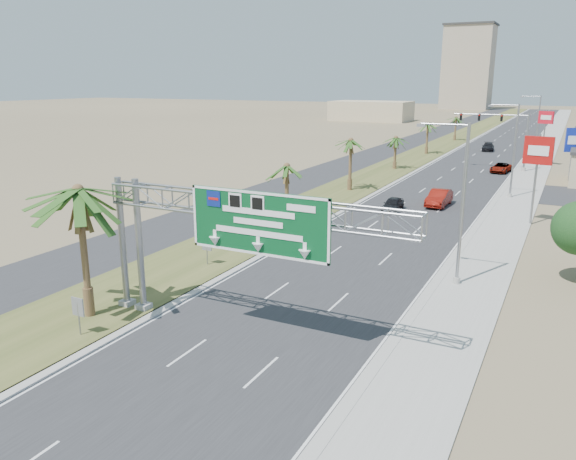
% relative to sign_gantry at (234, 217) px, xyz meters
% --- Properties ---
extents(ground, '(600.00, 600.00, 0.00)m').
position_rel_sign_gantry_xyz_m(ground, '(1.06, -9.93, -6.06)').
color(ground, '#8C7A59').
rests_on(ground, ground).
extents(road, '(12.00, 300.00, 0.02)m').
position_rel_sign_gantry_xyz_m(road, '(1.06, 100.07, -6.05)').
color(road, '#28282B').
rests_on(road, ground).
extents(sidewalk_right, '(4.00, 300.00, 0.10)m').
position_rel_sign_gantry_xyz_m(sidewalk_right, '(9.56, 100.07, -6.01)').
color(sidewalk_right, '#9E9B93').
rests_on(sidewalk_right, ground).
extents(median_grass, '(7.00, 300.00, 0.12)m').
position_rel_sign_gantry_xyz_m(median_grass, '(-8.94, 100.07, -6.00)').
color(median_grass, '#454D22').
rests_on(median_grass, ground).
extents(opposing_road, '(8.00, 300.00, 0.02)m').
position_rel_sign_gantry_xyz_m(opposing_road, '(-15.94, 100.07, -6.05)').
color(opposing_road, '#28282B').
rests_on(opposing_road, ground).
extents(sign_gantry, '(16.75, 1.24, 7.50)m').
position_rel_sign_gantry_xyz_m(sign_gantry, '(0.00, 0.00, 0.00)').
color(sign_gantry, gray).
rests_on(sign_gantry, ground).
extents(palm_near, '(5.70, 5.70, 8.35)m').
position_rel_sign_gantry_xyz_m(palm_near, '(-8.14, -1.93, 0.87)').
color(palm_near, brown).
rests_on(palm_near, ground).
extents(palm_row_b, '(3.99, 3.99, 5.95)m').
position_rel_sign_gantry_xyz_m(palm_row_b, '(-8.44, 22.07, -1.16)').
color(palm_row_b, brown).
rests_on(palm_row_b, ground).
extents(palm_row_c, '(3.99, 3.99, 6.75)m').
position_rel_sign_gantry_xyz_m(palm_row_c, '(-8.44, 38.07, -0.39)').
color(palm_row_c, brown).
rests_on(palm_row_c, ground).
extents(palm_row_d, '(3.99, 3.99, 5.45)m').
position_rel_sign_gantry_xyz_m(palm_row_d, '(-8.44, 56.07, -1.64)').
color(palm_row_d, brown).
rests_on(palm_row_d, ground).
extents(palm_row_e, '(3.99, 3.99, 6.15)m').
position_rel_sign_gantry_xyz_m(palm_row_e, '(-8.44, 75.07, -0.97)').
color(palm_row_e, brown).
rests_on(palm_row_e, ground).
extents(palm_row_f, '(3.99, 3.99, 5.75)m').
position_rel_sign_gantry_xyz_m(palm_row_f, '(-8.44, 100.07, -1.35)').
color(palm_row_f, brown).
rests_on(palm_row_f, ground).
extents(streetlight_near, '(3.27, 0.44, 10.00)m').
position_rel_sign_gantry_xyz_m(streetlight_near, '(8.36, 12.07, -1.36)').
color(streetlight_near, gray).
rests_on(streetlight_near, ground).
extents(streetlight_mid, '(3.27, 0.44, 10.00)m').
position_rel_sign_gantry_xyz_m(streetlight_mid, '(8.36, 42.07, -1.36)').
color(streetlight_mid, gray).
rests_on(streetlight_mid, ground).
extents(streetlight_far, '(3.27, 0.44, 10.00)m').
position_rel_sign_gantry_xyz_m(streetlight_far, '(8.36, 78.07, -1.36)').
color(streetlight_far, gray).
rests_on(streetlight_far, ground).
extents(signal_mast, '(10.28, 0.71, 8.00)m').
position_rel_sign_gantry_xyz_m(signal_mast, '(6.23, 62.05, -1.21)').
color(signal_mast, gray).
rests_on(signal_mast, ground).
extents(median_signback_a, '(0.75, 0.08, 2.08)m').
position_rel_sign_gantry_xyz_m(median_signback_a, '(-6.74, -3.93, -4.61)').
color(median_signback_a, gray).
rests_on(median_signback_a, ground).
extents(median_signback_b, '(0.75, 0.08, 2.08)m').
position_rel_sign_gantry_xyz_m(median_signback_b, '(-7.44, 8.07, -4.61)').
color(median_signback_b, gray).
rests_on(median_signback_b, ground).
extents(tower_distant, '(20.00, 16.00, 35.00)m').
position_rel_sign_gantry_xyz_m(tower_distant, '(-30.94, 240.07, 11.44)').
color(tower_distant, tan).
rests_on(tower_distant, ground).
extents(building_distant_left, '(24.00, 14.00, 6.00)m').
position_rel_sign_gantry_xyz_m(building_distant_left, '(-43.94, 150.07, -3.06)').
color(building_distant_left, tan).
rests_on(building_distant_left, ground).
extents(car_left_lane, '(1.70, 3.95, 1.33)m').
position_rel_sign_gantry_xyz_m(car_left_lane, '(-0.94, 30.11, -5.39)').
color(car_left_lane, black).
rests_on(car_left_lane, ground).
extents(car_mid_lane, '(1.90, 5.07, 1.66)m').
position_rel_sign_gantry_xyz_m(car_mid_lane, '(2.56, 34.51, -5.23)').
color(car_mid_lane, maroon).
rests_on(car_mid_lane, ground).
extents(car_right_lane, '(2.66, 4.87, 1.29)m').
position_rel_sign_gantry_xyz_m(car_right_lane, '(5.49, 59.86, -5.41)').
color(car_right_lane, gray).
rests_on(car_right_lane, ground).
extents(car_far, '(2.48, 5.10, 1.43)m').
position_rel_sign_gantry_xyz_m(car_far, '(0.38, 84.76, -5.34)').
color(car_far, black).
rests_on(car_far, ground).
extents(pole_sign_red_near, '(2.42, 0.64, 7.95)m').
position_rel_sign_gantry_xyz_m(pole_sign_red_near, '(11.48, 30.60, 0.10)').
color(pole_sign_red_near, gray).
rests_on(pole_sign_red_near, ground).
extents(pole_sign_blue, '(1.97, 1.02, 6.85)m').
position_rel_sign_gantry_xyz_m(pole_sign_blue, '(14.06, 56.90, -1.13)').
color(pole_sign_blue, gray).
rests_on(pole_sign_blue, ground).
extents(pole_sign_red_far, '(2.14, 1.14, 8.22)m').
position_rel_sign_gantry_xyz_m(pole_sign_red_far, '(10.06, 69.01, 0.43)').
color(pole_sign_red_far, gray).
rests_on(pole_sign_red_far, ground).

